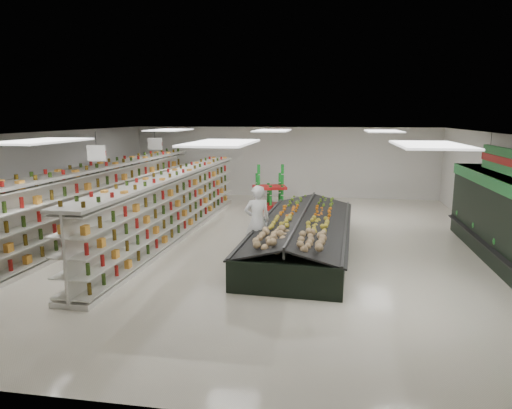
% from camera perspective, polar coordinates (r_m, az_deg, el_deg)
% --- Properties ---
extents(floor, '(16.00, 16.00, 0.00)m').
position_cam_1_polar(floor, '(13.67, -0.20, -4.67)').
color(floor, beige).
rests_on(floor, ground).
extents(ceiling, '(14.00, 16.00, 0.02)m').
position_cam_1_polar(ceiling, '(13.17, -0.21, 8.86)').
color(ceiling, white).
rests_on(ceiling, wall_back).
extents(wall_back, '(14.00, 0.02, 3.20)m').
position_cam_1_polar(wall_back, '(21.20, 3.40, 5.32)').
color(wall_back, silver).
rests_on(wall_back, floor).
extents(wall_front, '(14.00, 0.02, 3.20)m').
position_cam_1_polar(wall_front, '(5.83, -13.60, -10.36)').
color(wall_front, silver).
rests_on(wall_front, floor).
extents(wall_left, '(0.02, 16.00, 3.20)m').
position_cam_1_polar(wall_left, '(16.04, -25.72, 2.41)').
color(wall_left, silver).
rests_on(wall_left, floor).
extents(wall_right, '(0.02, 16.00, 3.20)m').
position_cam_1_polar(wall_right, '(14.00, 29.35, 0.99)').
color(wall_right, silver).
rests_on(wall_right, floor).
extents(aisle_sign_near, '(0.52, 0.06, 0.75)m').
position_cam_1_polar(aisle_sign_near, '(12.54, -19.30, 6.09)').
color(aisle_sign_near, white).
rests_on(aisle_sign_near, ceiling).
extents(aisle_sign_far, '(0.52, 0.06, 0.75)m').
position_cam_1_polar(aisle_sign_far, '(16.16, -12.51, 7.41)').
color(aisle_sign_far, white).
rests_on(aisle_sign_far, ceiling).
extents(hortifruti_banner, '(0.12, 3.20, 0.95)m').
position_cam_1_polar(hortifruti_banner, '(12.22, 28.82, 4.76)').
color(hortifruti_banner, '#1F7732').
rests_on(hortifruti_banner, ceiling).
extents(gondola_left, '(1.50, 12.46, 2.15)m').
position_cam_1_polar(gondola_left, '(15.65, -18.28, 0.50)').
color(gondola_left, silver).
rests_on(gondola_left, floor).
extents(gondola_center, '(1.19, 11.34, 1.96)m').
position_cam_1_polar(gondola_center, '(14.34, -10.25, -0.40)').
color(gondola_center, silver).
rests_on(gondola_center, floor).
extents(produce_island, '(2.92, 7.22, 1.06)m').
position_cam_1_polar(produce_island, '(12.82, 5.85, -3.55)').
color(produce_island, black).
rests_on(produce_island, floor).
extents(soda_endcap, '(1.49, 1.20, 1.67)m').
position_cam_1_polar(soda_endcap, '(18.29, 1.69, 1.93)').
color(soda_endcap, '#A71413').
rests_on(soda_endcap, floor).
extents(shopper_main, '(0.82, 0.69, 1.92)m').
position_cam_1_polar(shopper_main, '(12.05, 0.15, -2.09)').
color(shopper_main, silver).
rests_on(shopper_main, floor).
extents(shopper_background, '(0.62, 0.81, 1.46)m').
position_cam_1_polar(shopper_background, '(18.87, -7.04, 1.90)').
color(shopper_background, tan).
rests_on(shopper_background, floor).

